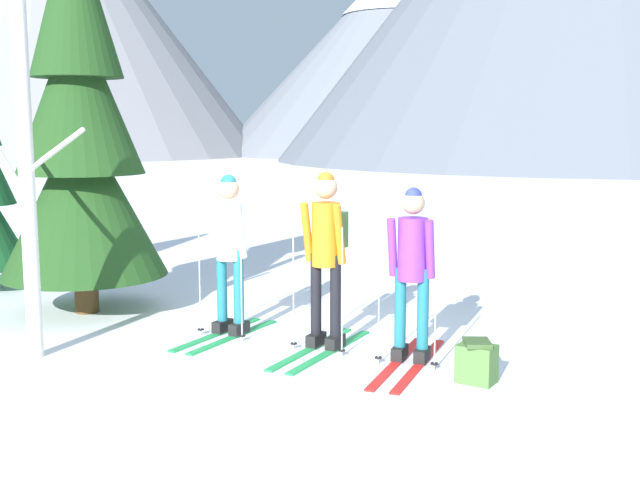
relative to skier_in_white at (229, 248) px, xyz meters
The scene contains 7 objects.
ground_plane 1.34m from the skier_in_white, 26.46° to the right, with size 400.00×400.00×0.00m, color white.
skier_in_white is the anchor object (origin of this frame).
skier_in_orange 1.17m from the skier_in_white, 25.43° to the right, with size 1.01×1.67×1.79m.
skier_in_purple 2.10m from the skier_in_white, 26.88° to the right, with size 0.87×1.77×1.67m.
pine_tree_mid 2.45m from the skier_in_white, 152.65° to the left, with size 1.96×1.96×4.73m.
birch_tree_tall 2.14m from the skier_in_white, 153.90° to the right, with size 1.08×0.65×3.42m.
backpack_on_snow_front 2.95m from the skier_in_white, 32.83° to the right, with size 0.40×0.37×0.38m.
Camera 1 is at (0.40, -7.85, 2.23)m, focal length 44.24 mm.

